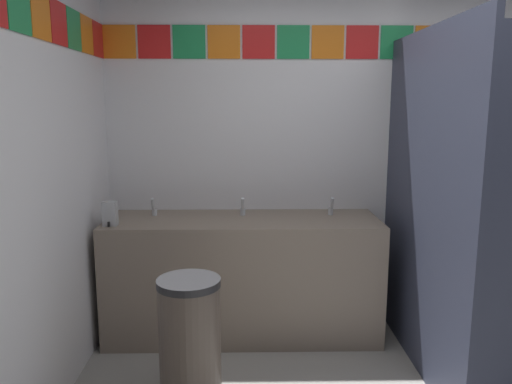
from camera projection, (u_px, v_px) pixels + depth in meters
wall_back at (357, 144)px, 3.73m from camera, size 3.70×0.09×2.65m
vanity_counter at (243, 274)px, 3.54m from camera, size 1.89×0.61×0.84m
faucet_left at (154, 209)px, 3.54m from camera, size 0.04×0.10×0.14m
faucet_center at (243, 208)px, 3.55m from camera, size 0.04×0.10×0.14m
faucet_right at (331, 208)px, 3.56m from camera, size 0.04×0.10×0.14m
soap_dispenser at (110, 214)px, 3.26m from camera, size 0.09×0.09×0.16m
stall_divider at (469, 213)px, 2.76m from camera, size 0.92×1.51×2.07m
toilet at (463, 293)px, 3.53m from camera, size 0.39×0.49×0.74m
trash_bin at (190, 341)px, 2.72m from camera, size 0.34×0.34×0.71m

